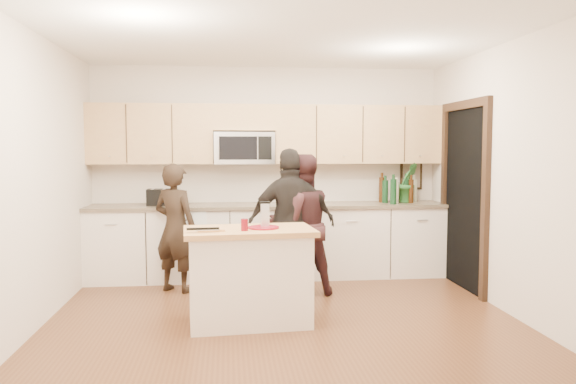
{
  "coord_description": "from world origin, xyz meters",
  "views": [
    {
      "loc": [
        -0.52,
        -5.38,
        1.65
      ],
      "look_at": [
        0.1,
        0.35,
        1.2
      ],
      "focal_mm": 35.0,
      "sensor_mm": 36.0,
      "label": 1
    }
  ],
  "objects": [
    {
      "name": "floor",
      "position": [
        0.0,
        0.0,
        0.0
      ],
      "size": [
        4.5,
        4.5,
        0.0
      ],
      "primitive_type": "plane",
      "color": "brown",
      "rests_on": "ground"
    },
    {
      "name": "room_shell",
      "position": [
        0.0,
        0.0,
        1.73
      ],
      "size": [
        4.52,
        4.02,
        2.71
      ],
      "color": "beige",
      "rests_on": "ground"
    },
    {
      "name": "back_cabinetry",
      "position": [
        0.0,
        1.69,
        0.47
      ],
      "size": [
        4.5,
        0.66,
        0.94
      ],
      "color": "silver",
      "rests_on": "ground"
    },
    {
      "name": "upper_cabinetry",
      "position": [
        0.03,
        1.83,
        1.84
      ],
      "size": [
        4.5,
        0.33,
        0.75
      ],
      "color": "tan",
      "rests_on": "ground"
    },
    {
      "name": "microwave",
      "position": [
        -0.31,
        1.8,
        1.65
      ],
      "size": [
        0.76,
        0.41,
        0.4
      ],
      "color": "silver",
      "rests_on": "ground"
    },
    {
      "name": "doorway",
      "position": [
        2.23,
        0.9,
        1.16
      ],
      "size": [
        0.06,
        1.25,
        2.2
      ],
      "color": "black",
      "rests_on": "ground"
    },
    {
      "name": "framed_picture",
      "position": [
        1.95,
        1.98,
        1.28
      ],
      "size": [
        0.3,
        0.03,
        0.38
      ],
      "color": "black",
      "rests_on": "ground"
    },
    {
      "name": "dish_towel",
      "position": [
        -0.95,
        1.5,
        0.8
      ],
      "size": [
        0.34,
        0.6,
        0.48
      ],
      "color": "white",
      "rests_on": "ground"
    },
    {
      "name": "island",
      "position": [
        -0.33,
        -0.19,
        0.45
      ],
      "size": [
        1.25,
        0.79,
        0.9
      ],
      "rotation": [
        0.0,
        0.0,
        0.08
      ],
      "color": "silver",
      "rests_on": "ground"
    },
    {
      "name": "red_plate",
      "position": [
        -0.19,
        -0.19,
        0.91
      ],
      "size": [
        0.29,
        0.29,
        0.02
      ],
      "primitive_type": "cylinder",
      "color": "maroon",
      "rests_on": "island"
    },
    {
      "name": "box_grater",
      "position": [
        -0.18,
        -0.13,
        1.03
      ],
      "size": [
        0.1,
        0.05,
        0.23
      ],
      "color": "silver",
      "rests_on": "red_plate"
    },
    {
      "name": "drink_glass",
      "position": [
        -0.37,
        -0.32,
        0.95
      ],
      "size": [
        0.06,
        0.06,
        0.11
      ],
      "primitive_type": "cylinder",
      "color": "maroon",
      "rests_on": "island"
    },
    {
      "name": "cutting_board",
      "position": [
        -0.68,
        -0.3,
        0.91
      ],
      "size": [
        0.25,
        0.17,
        0.02
      ],
      "primitive_type": "cube",
      "rotation": [
        0.0,
        0.0,
        0.08
      ],
      "color": "tan",
      "rests_on": "island"
    },
    {
      "name": "tongs",
      "position": [
        -0.75,
        -0.36,
        0.93
      ],
      "size": [
        0.29,
        0.05,
        0.02
      ],
      "primitive_type": "cube",
      "rotation": [
        0.0,
        0.0,
        0.08
      ],
      "color": "black",
      "rests_on": "cutting_board"
    },
    {
      "name": "knife",
      "position": [
        -0.71,
        -0.41,
        0.92
      ],
      "size": [
        0.21,
        0.04,
        0.01
      ],
      "primitive_type": "cube",
      "rotation": [
        0.0,
        0.0,
        0.08
      ],
      "color": "silver",
      "rests_on": "cutting_board"
    },
    {
      "name": "toaster",
      "position": [
        -1.38,
        1.67,
        1.04
      ],
      "size": [
        0.28,
        0.22,
        0.21
      ],
      "color": "black",
      "rests_on": "back_cabinetry"
    },
    {
      "name": "bottle_cluster",
      "position": [
        1.68,
        1.69,
        1.12
      ],
      "size": [
        0.51,
        0.34,
        0.39
      ],
      "color": "black",
      "rests_on": "back_cabinetry"
    },
    {
      "name": "orchid",
      "position": [
        1.82,
        1.72,
        1.2
      ],
      "size": [
        0.34,
        0.31,
        0.53
      ],
      "primitive_type": "imported",
      "rotation": [
        0.0,
        0.0,
        0.28
      ],
      "color": "#286529",
      "rests_on": "back_cabinetry"
    },
    {
      "name": "woman_left",
      "position": [
        -1.13,
        1.09,
        0.74
      ],
      "size": [
        0.64,
        0.58,
        1.48
      ],
      "primitive_type": "imported",
      "rotation": [
        0.0,
        0.0,
        2.61
      ],
      "color": "black",
      "rests_on": "ground"
    },
    {
      "name": "woman_center",
      "position": [
        0.29,
        0.79,
        0.79
      ],
      "size": [
        0.88,
        0.75,
        1.58
      ],
      "primitive_type": "imported",
      "rotation": [
        0.0,
        0.0,
        3.36
      ],
      "color": "#31181A",
      "rests_on": "ground"
    },
    {
      "name": "woman_right",
      "position": [
        0.17,
        0.68,
        0.82
      ],
      "size": [
        0.99,
        0.45,
        1.65
      ],
      "primitive_type": "imported",
      "rotation": [
        0.0,
        0.0,
        3.2
      ],
      "color": "black",
      "rests_on": "ground"
    }
  ]
}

